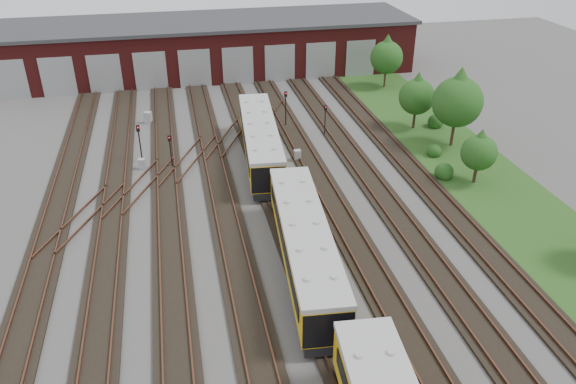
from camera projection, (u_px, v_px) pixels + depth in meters
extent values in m
plane|color=#403E3B|center=(264.00, 247.00, 37.03)|extent=(120.00, 120.00, 0.00)
cube|color=black|center=(39.00, 273.00, 34.40)|extent=(2.40, 70.00, 0.18)
cube|color=#543121|center=(26.00, 272.00, 34.19)|extent=(0.10, 70.00, 0.15)
cube|color=#543121|center=(51.00, 269.00, 34.46)|extent=(0.10, 70.00, 0.15)
cube|color=black|center=(107.00, 265.00, 35.14)|extent=(2.40, 70.00, 0.18)
cube|color=#543121|center=(94.00, 264.00, 34.93)|extent=(0.10, 70.00, 0.15)
cube|color=#543121|center=(118.00, 261.00, 35.19)|extent=(0.10, 70.00, 0.15)
cube|color=black|center=(171.00, 257.00, 35.88)|extent=(2.40, 70.00, 0.18)
cube|color=#543121|center=(160.00, 256.00, 35.67)|extent=(0.10, 70.00, 0.15)
cube|color=#543121|center=(183.00, 253.00, 35.93)|extent=(0.10, 70.00, 0.15)
cube|color=black|center=(234.00, 249.00, 36.62)|extent=(2.40, 70.00, 0.18)
cube|color=#543121|center=(222.00, 248.00, 36.41)|extent=(0.10, 70.00, 0.15)
cube|color=#543121|center=(244.00, 246.00, 36.67)|extent=(0.10, 70.00, 0.15)
cube|color=black|center=(293.00, 242.00, 37.36)|extent=(2.40, 70.00, 0.18)
cube|color=#543121|center=(283.00, 241.00, 37.15)|extent=(0.10, 70.00, 0.15)
cube|color=#543121|center=(304.00, 239.00, 37.41)|extent=(0.10, 70.00, 0.15)
cube|color=black|center=(351.00, 235.00, 38.10)|extent=(2.40, 70.00, 0.18)
cube|color=#543121|center=(341.00, 234.00, 37.88)|extent=(0.10, 70.00, 0.15)
cube|color=#543121|center=(361.00, 232.00, 38.15)|extent=(0.10, 70.00, 0.15)
cube|color=black|center=(406.00, 228.00, 38.84)|extent=(2.40, 70.00, 0.18)
cube|color=#543121|center=(396.00, 227.00, 38.62)|extent=(0.10, 70.00, 0.15)
cube|color=#543121|center=(416.00, 225.00, 38.89)|extent=(0.10, 70.00, 0.15)
cube|color=black|center=(459.00, 222.00, 39.57)|extent=(2.40, 70.00, 0.18)
cube|color=#543121|center=(450.00, 221.00, 39.36)|extent=(0.10, 70.00, 0.15)
cube|color=#543121|center=(469.00, 219.00, 39.63)|extent=(0.10, 70.00, 0.15)
cube|color=#543121|center=(141.00, 185.00, 43.97)|extent=(5.40, 9.62, 0.15)
cube|color=#543121|center=(189.00, 159.00, 48.13)|extent=(5.40, 9.62, 0.15)
cube|color=#543121|center=(230.00, 137.00, 52.29)|extent=(5.40, 9.62, 0.15)
cube|color=#543121|center=(83.00, 217.00, 39.82)|extent=(5.40, 9.62, 0.15)
cube|color=#543121|center=(265.00, 118.00, 56.44)|extent=(5.40, 9.62, 0.15)
cube|color=#571615|center=(207.00, 47.00, 69.75)|extent=(50.00, 12.00, 6.00)
cube|color=#333336|center=(205.00, 22.00, 68.22)|extent=(51.00, 12.50, 0.40)
cube|color=gray|center=(10.00, 80.00, 60.93)|extent=(3.60, 0.12, 4.40)
cube|color=gray|center=(58.00, 77.00, 61.85)|extent=(3.60, 0.12, 4.40)
cube|color=gray|center=(105.00, 74.00, 62.78)|extent=(3.60, 0.12, 4.40)
cube|color=gray|center=(151.00, 71.00, 63.70)|extent=(3.60, 0.12, 4.40)
cube|color=gray|center=(195.00, 69.00, 64.62)|extent=(3.60, 0.12, 4.40)
cube|color=gray|center=(238.00, 66.00, 65.55)|extent=(3.60, 0.12, 4.40)
cube|color=gray|center=(280.00, 63.00, 66.47)|extent=(3.60, 0.12, 4.40)
cube|color=gray|center=(321.00, 61.00, 67.39)|extent=(3.60, 0.12, 4.40)
cube|color=gray|center=(360.00, 58.00, 68.32)|extent=(3.60, 0.12, 4.40)
cube|color=#224517|center=(458.00, 157.00, 49.07)|extent=(8.00, 55.00, 0.05)
cube|color=black|center=(305.00, 263.00, 34.41)|extent=(3.58, 15.16, 0.60)
cube|color=#E3A00C|center=(305.00, 244.00, 33.73)|extent=(3.88, 15.19, 2.20)
cube|color=#B4B3AF|center=(305.00, 226.00, 33.12)|extent=(3.98, 15.20, 0.30)
cube|color=black|center=(283.00, 242.00, 33.46)|extent=(1.19, 13.17, 0.85)
cube|color=black|center=(327.00, 239.00, 33.76)|extent=(1.19, 13.17, 0.85)
cube|color=black|center=(260.00, 154.00, 48.08)|extent=(3.58, 15.16, 0.60)
cube|color=#E3A00C|center=(260.00, 139.00, 47.40)|extent=(3.88, 15.19, 2.20)
cube|color=#B4B3AF|center=(260.00, 125.00, 46.79)|extent=(3.98, 15.20, 0.30)
cube|color=black|center=(244.00, 137.00, 47.13)|extent=(1.19, 13.17, 0.85)
cube|color=black|center=(276.00, 136.00, 47.42)|extent=(1.19, 13.17, 0.85)
cylinder|color=black|center=(171.00, 154.00, 46.65)|extent=(0.10, 0.10, 2.43)
cube|color=black|center=(169.00, 138.00, 45.94)|extent=(0.25, 0.16, 0.50)
sphere|color=red|center=(169.00, 138.00, 45.81)|extent=(0.12, 0.12, 0.12)
cylinder|color=black|center=(140.00, 147.00, 47.62)|extent=(0.11, 0.11, 2.78)
cube|color=black|center=(138.00, 128.00, 46.81)|extent=(0.31, 0.22, 0.56)
sphere|color=red|center=(138.00, 128.00, 46.66)|extent=(0.13, 0.13, 0.13)
cylinder|color=black|center=(286.00, 112.00, 54.41)|extent=(0.11, 0.11, 3.05)
cube|color=black|center=(286.00, 94.00, 53.54)|extent=(0.29, 0.20, 0.53)
sphere|color=red|center=(286.00, 93.00, 53.39)|extent=(0.13, 0.13, 0.13)
cylinder|color=black|center=(325.00, 123.00, 52.61)|extent=(0.09, 0.09, 2.53)
cube|color=black|center=(325.00, 108.00, 51.88)|extent=(0.24, 0.15, 0.47)
sphere|color=red|center=(326.00, 107.00, 51.75)|extent=(0.11, 0.11, 0.11)
cube|color=#9FA2A4|center=(142.00, 164.00, 46.81)|extent=(0.61, 0.54, 0.92)
cube|color=#9FA2A4|center=(148.00, 118.00, 55.66)|extent=(0.84, 0.77, 1.15)
cube|color=#9FA2A4|center=(272.00, 177.00, 44.50)|extent=(0.68, 0.57, 1.14)
cube|color=#9FA2A4|center=(297.00, 155.00, 48.23)|extent=(0.58, 0.49, 0.96)
cube|color=#9FA2A4|center=(283.00, 169.00, 45.84)|extent=(0.80, 0.74, 1.07)
cylinder|color=#342317|center=(385.00, 79.00, 65.19)|extent=(0.22, 0.22, 1.91)
sphere|color=#144112|center=(387.00, 57.00, 63.95)|extent=(3.72, 3.72, 3.72)
cone|color=#144112|center=(388.00, 46.00, 63.31)|extent=(3.19, 3.19, 2.66)
cylinder|color=#342317|center=(414.00, 120.00, 54.33)|extent=(0.25, 0.25, 1.75)
sphere|color=#144112|center=(417.00, 97.00, 53.20)|extent=(3.41, 3.41, 3.41)
cone|color=#144112|center=(418.00, 84.00, 52.61)|extent=(2.92, 2.92, 2.43)
cylinder|color=#342317|center=(452.00, 134.00, 50.60)|extent=(0.27, 0.27, 2.28)
sphere|color=#144112|center=(457.00, 102.00, 49.12)|extent=(4.44, 4.44, 4.44)
cone|color=#144112|center=(460.00, 85.00, 48.35)|extent=(3.80, 3.80, 3.17)
cylinder|color=#342317|center=(475.00, 175.00, 44.53)|extent=(0.26, 0.26, 1.44)
sphere|color=#144112|center=(479.00, 153.00, 43.60)|extent=(2.81, 2.81, 2.81)
cone|color=#144112|center=(481.00, 141.00, 43.11)|extent=(2.41, 2.41, 2.00)
sphere|color=#144112|center=(444.00, 169.00, 45.25)|extent=(1.52, 1.52, 1.52)
sphere|color=#144112|center=(434.00, 149.00, 48.94)|extent=(1.26, 1.26, 1.26)
sphere|color=#144112|center=(436.00, 120.00, 54.66)|extent=(1.52, 1.52, 1.52)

